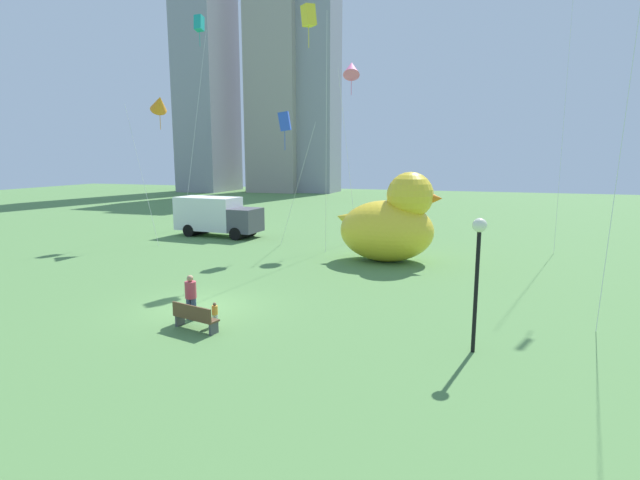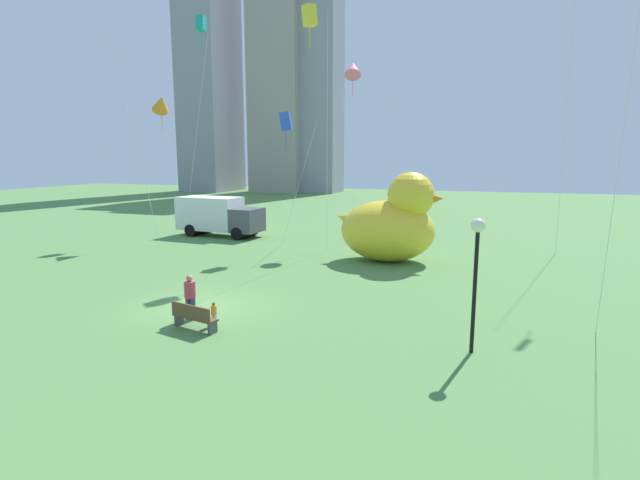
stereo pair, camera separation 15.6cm
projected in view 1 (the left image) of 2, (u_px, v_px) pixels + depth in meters
The scene contains 13 objects.
ground_plane at pixel (203, 307), 18.89m from camera, with size 140.00×140.00×0.00m, color #558345.
park_bench at pixel (194, 317), 16.34m from camera, with size 1.81×0.86×0.90m.
person_adult at pixel (191, 295), 17.34m from camera, with size 0.40×0.40×1.64m.
person_child at pixel (215, 313), 16.76m from camera, with size 0.21×0.21×0.84m.
giant_inflatable_duck at pixel (390, 224), 26.94m from camera, with size 6.00×3.85×4.97m.
lamppost at pixel (478, 254), 14.10m from camera, with size 0.41×0.41×4.04m.
box_truck at pixel (217, 216), 35.67m from camera, with size 6.52×2.79×2.85m.
city_skyline at pixel (258, 70), 79.00m from camera, with size 25.19×10.97×40.64m.
kite_teal at pixel (199, 25), 37.05m from camera, with size 2.23×2.40×16.41m.
kite_orange at pixel (159, 104), 32.60m from camera, with size 3.04×3.03×10.07m.
kite_blue at pixel (285, 122), 29.25m from camera, with size 2.68×2.04×8.47m.
kite_pink at pixel (351, 69), 32.22m from camera, with size 1.46×1.74×12.29m.
kite_yellow at pixel (309, 17), 26.76m from camera, with size 1.73×1.89×14.02m.
Camera 1 is at (9.96, -15.86, 5.78)m, focal length 27.35 mm.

